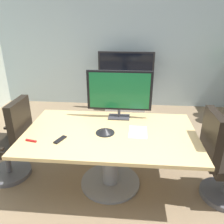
{
  "coord_description": "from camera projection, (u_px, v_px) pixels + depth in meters",
  "views": [
    {
      "loc": [
        0.1,
        -2.06,
        2.02
      ],
      "look_at": [
        -0.12,
        0.54,
        0.9
      ],
      "focal_mm": 36.32,
      "sensor_mm": 36.0,
      "label": 1
    }
  ],
  "objects": [
    {
      "name": "ground_plane",
      "position": [
        118.0,
        200.0,
        2.69
      ],
      "size": [
        7.38,
        7.38,
        0.0
      ],
      "primitive_type": "plane",
      "color": "#7A664C"
    },
    {
      "name": "wall_back_glass_partition",
      "position": [
        128.0,
        47.0,
        5.08
      ],
      "size": [
        6.0,
        0.1,
        2.69
      ],
      "primitive_type": "cube",
      "color": "#9EB2B7",
      "rests_on": "ground"
    },
    {
      "name": "conference_table",
      "position": [
        110.0,
        145.0,
        2.74
      ],
      "size": [
        2.02,
        1.19,
        0.75
      ],
      "color": "tan",
      "rests_on": "ground"
    },
    {
      "name": "office_chair_left",
      "position": [
        11.0,
        146.0,
        2.93
      ],
      "size": [
        0.6,
        0.57,
        1.09
      ],
      "rotation": [
        0.0,
        0.0,
        -1.58
      ],
      "color": "#4C4C51",
      "rests_on": "ground"
    },
    {
      "name": "office_chair_right",
      "position": [
        222.0,
        164.0,
        2.57
      ],
      "size": [
        0.6,
        0.57,
        1.09
      ],
      "rotation": [
        0.0,
        0.0,
        1.59
      ],
      "color": "#4C4C51",
      "rests_on": "ground"
    },
    {
      "name": "tv_monitor",
      "position": [
        119.0,
        92.0,
        2.91
      ],
      "size": [
        0.84,
        0.18,
        0.64
      ],
      "color": "#333338",
      "rests_on": "conference_table"
    },
    {
      "name": "wall_display_unit",
      "position": [
        125.0,
        91.0,
        5.11
      ],
      "size": [
        1.2,
        0.36,
        1.31
      ],
      "color": "#B7BABC",
      "rests_on": "ground"
    },
    {
      "name": "conference_phone",
      "position": [
        105.0,
        131.0,
        2.64
      ],
      "size": [
        0.22,
        0.22,
        0.07
      ],
      "color": "black",
      "rests_on": "conference_table"
    },
    {
      "name": "remote_control",
      "position": [
        60.0,
        140.0,
        2.49
      ],
      "size": [
        0.11,
        0.18,
        0.02
      ],
      "primitive_type": "cube",
      "rotation": [
        0.0,
        0.0,
        -0.39
      ],
      "color": "black",
      "rests_on": "conference_table"
    },
    {
      "name": "whiteboard_marker",
      "position": [
        31.0,
        141.0,
        2.47
      ],
      "size": [
        0.13,
        0.05,
        0.02
      ],
      "primitive_type": "cube",
      "rotation": [
        0.0,
        0.0,
        -0.22
      ],
      "color": "red",
      "rests_on": "conference_table"
    },
    {
      "name": "paper_notepad",
      "position": [
        138.0,
        132.0,
        2.66
      ],
      "size": [
        0.22,
        0.3,
        0.01
      ],
      "primitive_type": "cube",
      "rotation": [
        0.0,
        0.0,
        -0.02
      ],
      "color": "white",
      "rests_on": "conference_table"
    }
  ]
}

